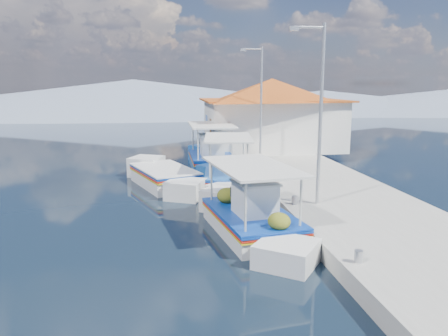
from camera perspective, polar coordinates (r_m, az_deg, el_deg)
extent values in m
plane|color=black|center=(12.79, -4.83, -9.98)|extent=(160.00, 160.00, 0.00)
cube|color=#A2A198|center=(19.55, 11.69, -1.99)|extent=(5.00, 44.00, 0.50)
cylinder|color=#A5A8AD|center=(10.69, 17.27, -11.04)|extent=(0.20, 0.20, 0.30)
cylinder|color=#A5A8AD|center=(15.12, 9.27, -4.17)|extent=(0.20, 0.20, 0.30)
cylinder|color=#A5A8AD|center=(20.78, 4.43, 0.10)|extent=(0.20, 0.20, 0.30)
cylinder|color=#A5A8AD|center=(26.59, 1.68, 2.53)|extent=(0.20, 0.20, 0.30)
cube|color=silver|center=(13.64, 3.59, -7.70)|extent=(2.64, 4.27, 0.87)
cube|color=silver|center=(16.14, 3.24, -4.31)|extent=(2.04, 2.04, 0.97)
cube|color=silver|center=(11.25, 4.10, -11.90)|extent=(1.98, 1.98, 0.83)
cube|color=navy|center=(13.52, 3.61, -6.07)|extent=(2.72, 4.40, 0.06)
cube|color=red|center=(13.54, 3.61, -6.37)|extent=(2.72, 4.40, 0.05)
cube|color=gold|center=(13.56, 3.60, -6.63)|extent=(2.72, 4.40, 0.04)
cube|color=navy|center=(13.50, 3.62, -5.81)|extent=(2.73, 4.36, 0.05)
cube|color=brown|center=(13.51, 3.61, -5.93)|extent=(2.47, 4.16, 0.05)
cube|color=silver|center=(13.10, 3.69, -4.16)|extent=(1.29, 1.36, 1.01)
cube|color=silver|center=(12.97, 3.72, -1.92)|extent=(1.41, 1.47, 0.06)
cylinder|color=beige|center=(14.94, 0.29, -1.33)|extent=(0.06, 0.06, 1.47)
cylinder|color=beige|center=(14.99, 6.50, -1.35)|extent=(0.06, 0.06, 1.47)
cylinder|color=beige|center=(11.68, -0.01, -4.86)|extent=(0.06, 0.06, 1.47)
cylinder|color=beige|center=(11.76, 7.94, -4.86)|extent=(0.06, 0.06, 1.47)
cube|color=silver|center=(13.15, 3.69, 0.22)|extent=(2.74, 4.28, 0.06)
ellipsoid|color=#434C14|center=(14.67, 1.99, -3.47)|extent=(0.70, 0.77, 0.52)
ellipsoid|color=#434C14|center=(15.14, 4.42, -3.19)|extent=(0.59, 0.65, 0.44)
ellipsoid|color=#434C14|center=(11.87, 4.83, -7.17)|extent=(0.63, 0.69, 0.47)
sphere|color=#D95306|center=(13.92, 7.35, -2.53)|extent=(0.37, 0.37, 0.37)
cube|color=silver|center=(19.53, 0.52, -1.88)|extent=(2.38, 3.83, 0.92)
cube|color=silver|center=(21.81, -1.21, -0.20)|extent=(1.96, 1.96, 1.02)
cube|color=silver|center=(17.35, 2.61, -3.55)|extent=(1.91, 1.91, 0.87)
cube|color=navy|center=(19.44, 0.52, -0.65)|extent=(2.45, 3.94, 0.06)
cube|color=red|center=(19.46, 0.52, -0.87)|extent=(2.45, 3.94, 0.05)
cube|color=gold|center=(19.47, 0.52, -1.07)|extent=(2.45, 3.94, 0.04)
cube|color=#1A519F|center=(19.43, 0.52, -0.45)|extent=(2.47, 3.91, 0.05)
cube|color=brown|center=(19.44, 0.52, -0.54)|extent=(2.22, 3.74, 0.05)
cylinder|color=beige|center=(20.56, -2.71, 2.29)|extent=(0.07, 0.07, 1.55)
cylinder|color=beige|center=(20.95, 1.45, 2.46)|extent=(0.07, 0.07, 1.55)
cylinder|color=beige|center=(17.65, -0.58, 0.85)|extent=(0.07, 0.07, 1.55)
cylinder|color=beige|center=(18.10, 4.19, 1.07)|extent=(0.07, 0.07, 1.55)
cube|color=silver|center=(19.18, 0.53, 4.01)|extent=(2.48, 3.84, 0.07)
cube|color=silver|center=(19.88, -7.83, -1.66)|extent=(3.19, 4.25, 1.06)
cube|color=silver|center=(22.20, -5.59, 0.07)|extent=(1.91, 1.91, 1.17)
cube|color=silver|center=(17.66, -10.57, -3.37)|extent=(1.86, 1.86, 1.00)
cube|color=navy|center=(19.78, -7.87, -0.28)|extent=(3.29, 4.38, 0.07)
cube|color=red|center=(19.79, -7.86, -0.53)|extent=(3.29, 4.38, 0.06)
cube|color=gold|center=(19.81, -7.85, -0.75)|extent=(3.29, 4.38, 0.04)
cube|color=silver|center=(19.76, -7.87, -0.06)|extent=(3.29, 4.35, 0.06)
cube|color=brown|center=(19.77, -7.87, -0.15)|extent=(3.02, 4.13, 0.06)
cube|color=#1A519F|center=(23.85, -1.66, 0.52)|extent=(2.19, 4.19, 0.99)
cube|color=#1A519F|center=(26.56, -2.30, 1.87)|extent=(2.22, 2.22, 1.09)
cube|color=#1A519F|center=(21.22, -0.90, -0.80)|extent=(2.16, 2.16, 0.93)
cube|color=navy|center=(23.77, -1.67, 1.60)|extent=(2.26, 4.32, 0.06)
cube|color=red|center=(23.79, -1.67, 1.41)|extent=(2.26, 4.32, 0.05)
cube|color=gold|center=(23.80, -1.67, 1.23)|extent=(2.26, 4.32, 0.04)
cube|color=navy|center=(23.76, -1.67, 1.78)|extent=(2.28, 4.27, 0.05)
cube|color=brown|center=(23.76, -1.67, 1.70)|extent=(2.02, 4.11, 0.05)
cube|color=silver|center=(23.37, -1.60, 2.96)|extent=(1.20, 1.35, 1.14)
cube|color=silver|center=(23.30, -1.61, 4.40)|extent=(1.31, 1.46, 0.06)
cylinder|color=beige|center=(25.31, -4.07, 4.15)|extent=(0.07, 0.07, 1.66)
cylinder|color=beige|center=(25.48, -0.14, 4.22)|extent=(0.07, 0.07, 1.66)
cylinder|color=beige|center=(21.83, -3.48, 3.06)|extent=(0.07, 0.07, 1.66)
cylinder|color=beige|center=(22.03, 1.06, 3.15)|extent=(0.07, 0.07, 1.66)
cube|color=silver|center=(23.55, -1.69, 5.69)|extent=(2.30, 4.19, 0.07)
cube|color=white|center=(27.89, 6.25, 5.67)|extent=(8.00, 6.00, 3.00)
cube|color=#B55319|center=(27.79, 6.31, 8.85)|extent=(8.64, 6.48, 0.10)
pyramid|color=#B55319|center=(27.77, 6.34, 10.19)|extent=(10.49, 10.49, 1.40)
cube|color=brown|center=(26.26, -1.72, 4.30)|extent=(0.06, 1.00, 2.00)
cube|color=navy|center=(28.67, -2.27, 6.07)|extent=(0.06, 1.20, 0.90)
cylinder|color=#A5A8AD|center=(14.90, 12.57, 6.62)|extent=(0.12, 0.12, 6.00)
cylinder|color=#A5A8AD|center=(14.80, 11.15, 17.71)|extent=(1.00, 0.08, 0.08)
cube|color=#A5A8AD|center=(14.64, 9.20, 17.65)|extent=(0.30, 0.14, 0.14)
cylinder|color=#A5A8AD|center=(23.53, 4.89, 8.37)|extent=(0.12, 0.12, 6.00)
cylinder|color=#A5A8AD|center=(23.47, 3.77, 15.34)|extent=(1.00, 0.08, 0.08)
cube|color=#A5A8AD|center=(23.37, 2.53, 15.25)|extent=(0.30, 0.14, 0.14)
cone|color=slate|center=(68.10, -11.76, 9.02)|extent=(96.00, 96.00, 5.50)
cone|color=slate|center=(72.65, 12.87, 8.41)|extent=(76.80, 76.80, 3.80)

